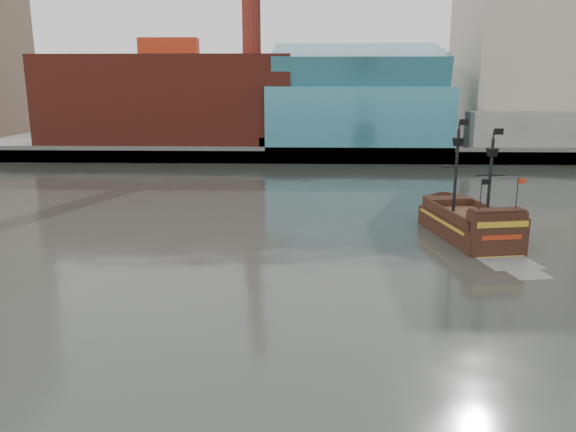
{
  "coord_description": "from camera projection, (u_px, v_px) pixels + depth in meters",
  "views": [
    {
      "loc": [
        1.63,
        -26.8,
        12.56
      ],
      "look_at": [
        0.43,
        9.17,
        4.0
      ],
      "focal_mm": 35.0,
      "sensor_mm": 36.0,
      "label": 1
    }
  ],
  "objects": [
    {
      "name": "promenade_far",
      "position": [
        299.0,
        139.0,
        118.24
      ],
      "size": [
        220.0,
        60.0,
        2.0
      ],
      "primitive_type": "cube",
      "color": "slate",
      "rests_on": "ground"
    },
    {
      "name": "ground",
      "position": [
        274.0,
        332.0,
        29.02
      ],
      "size": [
        400.0,
        400.0,
        0.0
      ],
      "primitive_type": "plane",
      "color": "#2A2D28",
      "rests_on": "ground"
    },
    {
      "name": "skyline",
      "position": [
        327.0,
        17.0,
        105.39
      ],
      "size": [
        149.0,
        45.0,
        62.0
      ],
      "color": "brown",
      "rests_on": "promenade_far"
    },
    {
      "name": "seawall",
      "position": [
        296.0,
        155.0,
        89.48
      ],
      "size": [
        220.0,
        1.0,
        2.6
      ],
      "primitive_type": "cube",
      "color": "#4C4C49",
      "rests_on": "ground"
    },
    {
      "name": "pirate_ship",
      "position": [
        469.0,
        227.0,
        46.38
      ],
      "size": [
        6.44,
        14.36,
        10.37
      ],
      "rotation": [
        0.0,
        0.0,
        0.17
      ],
      "color": "black",
      "rests_on": "ground"
    }
  ]
}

